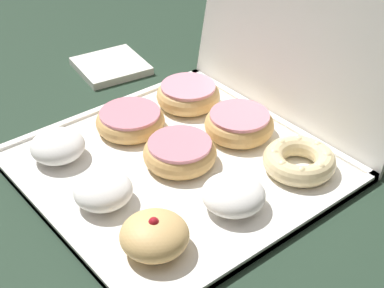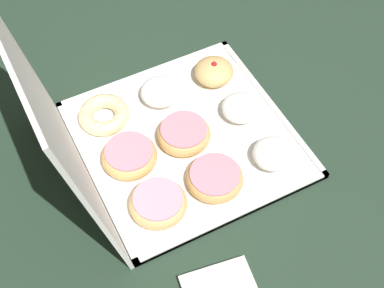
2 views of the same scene
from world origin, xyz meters
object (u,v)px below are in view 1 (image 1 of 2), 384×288
Objects in this scene: pink_frosted_donut_4 at (181,153)px; powdered_filled_donut_5 at (233,194)px; powdered_filled_donut_1 at (103,190)px; pink_frosted_donut_3 at (130,120)px; jelly_filled_donut_2 at (154,235)px; napkin_stack at (111,66)px; cruller_donut_8 at (299,160)px; powdered_filled_donut_0 at (58,146)px; pink_frosted_donut_6 at (188,94)px; donut_box at (177,166)px; pink_frosted_donut_7 at (240,124)px.

powdered_filled_donut_5 is (0.12, -0.01, 0.00)m from pink_frosted_donut_4.
powdered_filled_donut_1 is 0.73× the size of pink_frosted_donut_3.
napkin_stack is at bearing 153.46° from jelly_filled_donut_2.
powdered_filled_donut_1 is 0.19m from pink_frosted_donut_3.
pink_frosted_donut_3 is at bearing -151.87° from cruller_donut_8.
pink_frosted_donut_4 is at bearing 46.06° from powdered_filled_donut_0.
powdered_filled_donut_1 and powdered_filled_donut_5 have the same top height.
powdered_filled_donut_1 is at bearing -45.89° from pink_frosted_donut_3.
pink_frosted_donut_4 is at bearing 131.15° from jelly_filled_donut_2.
jelly_filled_donut_2 is at bearing -90.96° from powdered_filled_donut_5.
jelly_filled_donut_2 is 0.36m from pink_frosted_donut_6.
cruller_donut_8 is (0.12, 0.27, -0.00)m from powdered_filled_donut_1.
cruller_donut_8 reaches higher than donut_box.
powdered_filled_donut_5 is 0.70× the size of napkin_stack.
pink_frosted_donut_4 is at bearing -42.51° from pink_frosted_donut_6.
jelly_filled_donut_2 reaches higher than pink_frosted_donut_3.
pink_frosted_donut_4 is 0.99× the size of pink_frosted_donut_7.
pink_frosted_donut_4 is at bearing -15.31° from napkin_stack.
powdered_filled_donut_5 reaches higher than pink_frosted_donut_6.
pink_frosted_donut_7 is at bearing 89.17° from donut_box.
napkin_stack is (-0.22, 0.23, -0.02)m from powdered_filled_donut_0.
napkin_stack is (-0.48, 0.10, -0.02)m from powdered_filled_donut_5.
jelly_filled_donut_2 reaches higher than pink_frosted_donut_6.
pink_frosted_donut_6 is at bearing 89.39° from powdered_filled_donut_0.
powdered_filled_donut_0 is at bearing 178.82° from powdered_filled_donut_1.
powdered_filled_donut_5 is 0.18m from pink_frosted_donut_7.
powdered_filled_donut_0 is 0.37m from cruller_donut_8.
pink_frosted_donut_7 is 0.90× the size of napkin_stack.
powdered_filled_donut_0 is 0.76× the size of cruller_donut_8.
powdered_filled_donut_5 is at bearing 0.08° from donut_box.
donut_box is 3.81× the size of pink_frosted_donut_6.
pink_frosted_donut_3 is 1.02× the size of pink_frosted_donut_4.
pink_frosted_donut_6 reaches higher than cruller_donut_8.
donut_box is at bearing -179.92° from powdered_filled_donut_5.
napkin_stack is (-0.35, 0.24, -0.02)m from powdered_filled_donut_1.
napkin_stack is (-0.22, -0.02, -0.02)m from pink_frosted_donut_6.
napkin_stack is at bearing 132.69° from powdered_filled_donut_0.
powdered_filled_donut_0 reaches higher than donut_box.
cruller_donut_8 is 0.48m from napkin_stack.
powdered_filled_donut_0 is 0.94× the size of powdered_filled_donut_5.
jelly_filled_donut_2 reaches higher than cruller_donut_8.
pink_frosted_donut_6 reaches higher than pink_frosted_donut_3.
powdered_filled_donut_1 reaches higher than pink_frosted_donut_4.
pink_frosted_donut_7 is (0.13, 0.26, -0.00)m from powdered_filled_donut_0.
pink_frosted_donut_3 reaches higher than donut_box.
jelly_filled_donut_2 is (0.12, 0.00, 0.00)m from powdered_filled_donut_1.
pink_frosted_donut_3 is 0.90× the size of napkin_stack.
donut_box is 0.18m from pink_frosted_donut_6.
powdered_filled_donut_0 reaches higher than pink_frosted_donut_6.
powdered_filled_donut_5 reaches higher than donut_box.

